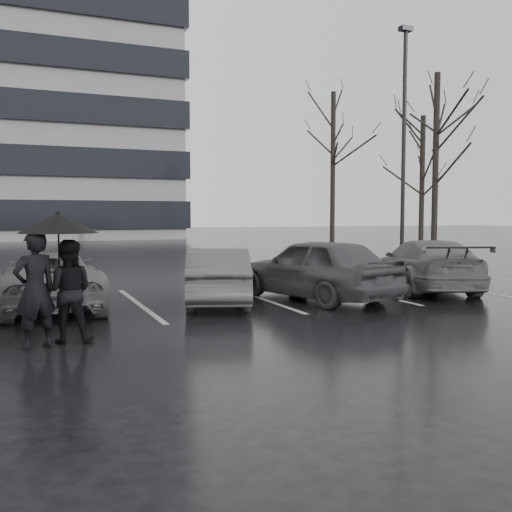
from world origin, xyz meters
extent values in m
plane|color=black|center=(0.00, 0.00, 0.00)|extent=(160.00, 160.00, 0.00)
imported|color=black|center=(1.70, 1.68, 0.72)|extent=(2.78, 4.55, 1.45)
imported|color=#2E2E31|center=(-0.57, 2.04, 0.61)|extent=(2.33, 3.95, 1.23)
imported|color=#444446|center=(-3.99, 2.60, 0.59)|extent=(2.07, 4.32, 1.19)
imported|color=#444446|center=(5.09, 2.01, 0.66)|extent=(3.27, 4.89, 1.31)
imported|color=black|center=(-4.38, -1.06, 0.86)|extent=(0.74, 0.63, 1.71)
imported|color=black|center=(-3.91, -0.79, 0.79)|extent=(0.88, 0.76, 1.57)
cylinder|color=black|center=(-4.02, -0.79, 0.86)|extent=(0.03, 0.03, 1.71)
cone|color=black|center=(-4.02, -0.79, 1.82)|extent=(1.18, 1.18, 0.30)
sphere|color=black|center=(-4.02, -0.79, 1.97)|extent=(0.05, 0.05, 0.05)
cylinder|color=gray|center=(9.03, 8.27, 0.10)|extent=(0.49, 0.49, 0.20)
cylinder|color=black|center=(9.03, 8.27, 4.44)|extent=(0.16, 0.16, 8.89)
cube|color=black|center=(9.03, 8.27, 8.94)|extent=(0.49, 0.30, 0.18)
cube|color=#9B9B9D|center=(-2.20, 2.50, 0.00)|extent=(0.12, 5.00, 0.00)
cube|color=#9B9B9D|center=(0.60, 2.50, 0.00)|extent=(0.12, 5.00, 0.00)
cube|color=#9B9B9D|center=(3.40, 2.50, 0.00)|extent=(0.12, 5.00, 0.00)
cube|color=#9B9B9D|center=(6.20, 2.50, 0.00)|extent=(0.12, 5.00, 0.00)
cylinder|color=black|center=(12.00, 10.00, 4.00)|extent=(0.26, 0.26, 8.00)
cylinder|color=black|center=(14.50, 14.00, 3.50)|extent=(0.26, 0.26, 7.00)
cylinder|color=black|center=(11.00, 17.00, 4.25)|extent=(0.26, 0.26, 8.50)
camera|label=1|loc=(-4.54, -9.85, 1.93)|focal=40.00mm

